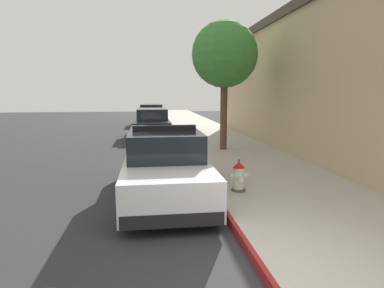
{
  "coord_description": "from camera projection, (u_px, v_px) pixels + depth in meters",
  "views": [
    {
      "loc": [
        -1.51,
        -3.62,
        2.44
      ],
      "look_at": [
        -0.3,
        5.48,
        1.0
      ],
      "focal_mm": 30.69,
      "sensor_mm": 36.0,
      "label": 1
    }
  ],
  "objects": [
    {
      "name": "street_tree",
      "position": [
        225.0,
        55.0,
        12.83
      ],
      "size": [
        2.59,
        2.59,
        5.06
      ],
      "color": "brown",
      "rests_on": "sidewalk_pavement"
    },
    {
      "name": "parked_car_silver_ahead",
      "position": [
        152.0,
        123.0,
        18.4
      ],
      "size": [
        1.94,
        4.84,
        1.56
      ],
      "color": "black",
      "rests_on": "ground"
    },
    {
      "name": "fire_hydrant",
      "position": [
        239.0,
        176.0,
        7.63
      ],
      "size": [
        0.44,
        0.4,
        0.76
      ],
      "color": "#4C4C51",
      "rests_on": "sidewalk_pavement"
    },
    {
      "name": "curb_painted_edge",
      "position": [
        184.0,
        149.0,
        13.9
      ],
      "size": [
        0.08,
        60.0,
        0.16
      ],
      "primitive_type": "cube",
      "color": "maroon",
      "rests_on": "ground"
    },
    {
      "name": "ground_plane",
      "position": [
        84.0,
        156.0,
        13.39
      ],
      "size": [
        31.54,
        60.0,
        0.2
      ],
      "primitive_type": "cube",
      "color": "#2B2B2D"
    },
    {
      "name": "police_cruiser",
      "position": [
        165.0,
        165.0,
        7.8
      ],
      "size": [
        1.94,
        4.84,
        1.68
      ],
      "color": "white",
      "rests_on": "ground"
    },
    {
      "name": "parked_car_dark_far",
      "position": [
        151.0,
        115.0,
        25.34
      ],
      "size": [
        1.94,
        4.84,
        1.56
      ],
      "color": "maroon",
      "rests_on": "ground"
    },
    {
      "name": "sidewalk_pavement",
      "position": [
        228.0,
        148.0,
        14.14
      ],
      "size": [
        3.72,
        60.0,
        0.16
      ],
      "primitive_type": "cube",
      "color": "#ADA89E",
      "rests_on": "ground"
    }
  ]
}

